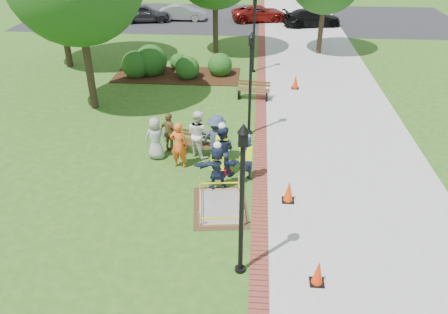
# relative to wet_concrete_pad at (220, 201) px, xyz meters

# --- Properties ---
(ground) EXTENTS (100.00, 100.00, 0.00)m
(ground) POSITION_rel_wet_concrete_pad_xyz_m (-0.50, 0.28, -0.23)
(ground) COLOR #285116
(ground) RESTS_ON ground
(sidewalk) EXTENTS (6.00, 60.00, 0.02)m
(sidewalk) POSITION_rel_wet_concrete_pad_xyz_m (4.50, 10.28, -0.22)
(sidewalk) COLOR #9E9E99
(sidewalk) RESTS_ON ground
(brick_edging) EXTENTS (0.50, 60.00, 0.03)m
(brick_edging) POSITION_rel_wet_concrete_pad_xyz_m (1.25, 10.28, -0.22)
(brick_edging) COLOR maroon
(brick_edging) RESTS_ON ground
(mulch_bed) EXTENTS (7.00, 3.00, 0.05)m
(mulch_bed) POSITION_rel_wet_concrete_pad_xyz_m (-3.50, 12.28, -0.21)
(mulch_bed) COLOR #381E0F
(mulch_bed) RESTS_ON ground
(parking_lot) EXTENTS (36.00, 12.00, 0.01)m
(parking_lot) POSITION_rel_wet_concrete_pad_xyz_m (-0.50, 27.28, -0.23)
(parking_lot) COLOR black
(parking_lot) RESTS_ON ground
(wet_concrete_pad) EXTENTS (1.97, 2.49, 0.55)m
(wet_concrete_pad) POSITION_rel_wet_concrete_pad_xyz_m (0.00, 0.00, 0.00)
(wet_concrete_pad) COLOR #47331E
(wet_concrete_pad) RESTS_ON ground
(bench_near) EXTENTS (1.68, 1.00, 0.86)m
(bench_near) POSITION_rel_wet_concrete_pad_xyz_m (-1.11, 3.32, 0.04)
(bench_near) COLOR #51341B
(bench_near) RESTS_ON ground
(bench_far) EXTENTS (1.66, 0.76, 0.87)m
(bench_far) POSITION_rel_wet_concrete_pad_xyz_m (0.85, 9.11, 0.04)
(bench_far) COLOR brown
(bench_far) RESTS_ON ground
(cone_front) EXTENTS (0.37, 0.37, 0.73)m
(cone_front) POSITION_rel_wet_concrete_pad_xyz_m (2.70, -3.03, 0.12)
(cone_front) COLOR black
(cone_front) RESTS_ON ground
(cone_back) EXTENTS (0.39, 0.39, 0.77)m
(cone_back) POSITION_rel_wet_concrete_pad_xyz_m (2.15, 0.50, 0.14)
(cone_back) COLOR black
(cone_back) RESTS_ON ground
(cone_far) EXTENTS (0.38, 0.38, 0.75)m
(cone_far) POSITION_rel_wet_concrete_pad_xyz_m (3.02, 10.71, 0.13)
(cone_far) COLOR black
(cone_far) RESTS_ON ground
(toolbox) EXTENTS (0.50, 0.39, 0.22)m
(toolbox) POSITION_rel_wet_concrete_pad_xyz_m (-0.02, 1.98, -0.12)
(toolbox) COLOR maroon
(toolbox) RESTS_ON ground
(lamp_near) EXTENTS (0.28, 0.28, 4.26)m
(lamp_near) POSITION_rel_wet_concrete_pad_xyz_m (0.75, -2.72, 2.25)
(lamp_near) COLOR black
(lamp_near) RESTS_ON ground
(lamp_mid) EXTENTS (0.28, 0.28, 4.26)m
(lamp_mid) POSITION_rel_wet_concrete_pad_xyz_m (0.75, 5.28, 2.25)
(lamp_mid) COLOR black
(lamp_mid) RESTS_ON ground
(lamp_far) EXTENTS (0.28, 0.28, 4.26)m
(lamp_far) POSITION_rel_wet_concrete_pad_xyz_m (0.75, 13.28, 2.25)
(lamp_far) COLOR black
(lamp_far) RESTS_ON ground
(shrub_a) EXTENTS (1.56, 1.56, 1.56)m
(shrub_a) POSITION_rel_wet_concrete_pad_xyz_m (-5.75, 11.98, -0.23)
(shrub_a) COLOR #1D4313
(shrub_a) RESTS_ON ground
(shrub_b) EXTENTS (1.81, 1.81, 1.81)m
(shrub_b) POSITION_rel_wet_concrete_pad_xyz_m (-4.98, 12.43, -0.23)
(shrub_b) COLOR #1D4313
(shrub_b) RESTS_ON ground
(shrub_c) EXTENTS (1.33, 1.33, 1.33)m
(shrub_c) POSITION_rel_wet_concrete_pad_xyz_m (-2.84, 11.91, -0.23)
(shrub_c) COLOR #1D4313
(shrub_c) RESTS_ON ground
(shrub_d) EXTENTS (1.37, 1.37, 1.37)m
(shrub_d) POSITION_rel_wet_concrete_pad_xyz_m (-1.09, 12.52, -0.23)
(shrub_d) COLOR #1D4313
(shrub_d) RESTS_ON ground
(shrub_e) EXTENTS (0.99, 0.99, 0.99)m
(shrub_e) POSITION_rel_wet_concrete_pad_xyz_m (-3.59, 13.41, -0.23)
(shrub_e) COLOR #1D4313
(shrub_e) RESTS_ON ground
(casual_person_a) EXTENTS (0.53, 0.35, 1.64)m
(casual_person_a) POSITION_rel_wet_concrete_pad_xyz_m (-2.66, 2.97, 0.59)
(casual_person_a) COLOR gray
(casual_person_a) RESTS_ON ground
(casual_person_b) EXTENTS (0.60, 0.43, 1.77)m
(casual_person_b) POSITION_rel_wet_concrete_pad_xyz_m (-1.69, 2.41, 0.65)
(casual_person_b) COLOR #EB5A1B
(casual_person_b) RESTS_ON ground
(casual_person_c) EXTENTS (0.70, 0.66, 1.84)m
(casual_person_c) POSITION_rel_wet_concrete_pad_xyz_m (-1.11, 3.28, 0.69)
(casual_person_c) COLOR white
(casual_person_c) RESTS_ON ground
(casual_person_d) EXTENTS (0.62, 0.56, 1.62)m
(casual_person_d) POSITION_rel_wet_concrete_pad_xyz_m (-2.23, 3.48, 0.58)
(casual_person_d) COLOR brown
(casual_person_d) RESTS_ON ground
(casual_person_e) EXTENTS (0.72, 0.63, 1.88)m
(casual_person_e) POSITION_rel_wet_concrete_pad_xyz_m (-0.37, 2.83, 0.71)
(casual_person_e) COLOR #323958
(casual_person_e) RESTS_ON ground
(hivis_worker_a) EXTENTS (0.59, 0.44, 1.80)m
(hivis_worker_a) POSITION_rel_wet_concrete_pad_xyz_m (-0.18, 1.05, 0.66)
(hivis_worker_a) COLOR #1B2846
(hivis_worker_a) RESTS_ON ground
(hivis_worker_b) EXTENTS (0.64, 0.62, 1.85)m
(hivis_worker_b) POSITION_rel_wet_concrete_pad_xyz_m (0.72, 1.69, 0.69)
(hivis_worker_b) COLOR #181E40
(hivis_worker_b) RESTS_ON ground
(hivis_worker_c) EXTENTS (0.65, 0.49, 1.99)m
(hivis_worker_c) POSITION_rel_wet_concrete_pad_xyz_m (-0.11, 2.06, 0.75)
(hivis_worker_c) COLOR #16263A
(hivis_worker_c) RESTS_ON ground
(parked_car_a) EXTENTS (3.01, 5.08, 1.55)m
(parked_car_a) POSITION_rel_wet_concrete_pad_xyz_m (-8.47, 25.19, -0.23)
(parked_car_a) COLOR #2A2A2D
(parked_car_a) RESTS_ON ground
(parked_car_b) EXTENTS (1.90, 4.26, 1.38)m
(parked_car_b) POSITION_rel_wet_concrete_pad_xyz_m (-5.38, 26.07, -0.23)
(parked_car_b) COLOR gray
(parked_car_b) RESTS_ON ground
(parked_car_c) EXTENTS (2.77, 4.56, 1.39)m
(parked_car_c) POSITION_rel_wet_concrete_pad_xyz_m (1.03, 26.26, -0.23)
(parked_car_c) COLOR maroon
(parked_car_c) RESTS_ON ground
(parked_car_d) EXTENTS (2.81, 4.73, 1.44)m
(parked_car_d) POSITION_rel_wet_concrete_pad_xyz_m (5.19, 24.78, -0.23)
(parked_car_d) COLOR black
(parked_car_d) RESTS_ON ground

